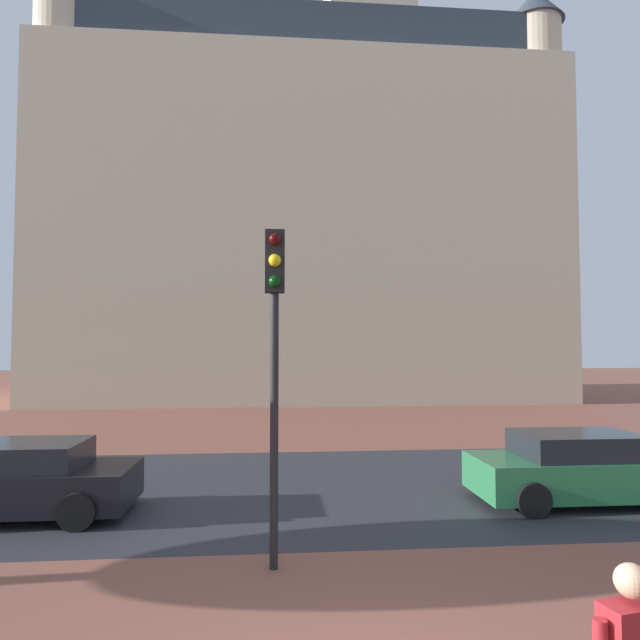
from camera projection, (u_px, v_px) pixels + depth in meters
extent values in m
plane|color=brown|center=(305.00, 471.00, 13.85)|extent=(120.00, 120.00, 0.00)
cube|color=#2D2D33|center=(309.00, 486.00, 12.36)|extent=(120.00, 7.95, 0.00)
cube|color=beige|center=(303.00, 242.00, 34.86)|extent=(29.24, 12.42, 19.28)
cube|color=#2D3842|center=(303.00, 74.00, 35.37)|extent=(26.90, 11.43, 2.40)
cube|color=beige|center=(368.00, 136.00, 35.55)|extent=(5.30, 5.30, 33.16)
cylinder|color=beige|center=(58.00, 197.00, 29.08)|extent=(2.80, 2.80, 21.86)
cylinder|color=beige|center=(539.00, 210.00, 31.38)|extent=(2.80, 2.80, 21.66)
cone|color=#2D3842|center=(535.00, 7.00, 31.93)|extent=(3.20, 3.20, 2.00)
sphere|color=tan|center=(632.00, 581.00, 3.56)|extent=(0.22, 0.22, 0.22)
cube|color=black|center=(17.00, 487.00, 10.17)|extent=(4.17, 1.78, 0.71)
cube|color=black|center=(17.00, 455.00, 10.19)|extent=(2.34, 1.57, 0.46)
cylinder|color=black|center=(77.00, 512.00, 9.39)|extent=(0.64, 0.22, 0.64)
cylinder|color=black|center=(108.00, 485.00, 11.17)|extent=(0.64, 0.22, 0.64)
cube|color=#287042|center=(578.00, 475.00, 11.11)|extent=(4.16, 1.78, 0.72)
cube|color=black|center=(577.00, 445.00, 11.14)|extent=(2.33, 1.57, 0.48)
cylinder|color=black|center=(616.00, 474.00, 12.11)|extent=(0.64, 0.22, 0.64)
cylinder|color=black|center=(494.00, 477.00, 11.87)|extent=(0.64, 0.22, 0.64)
cylinder|color=black|center=(533.00, 500.00, 10.10)|extent=(0.64, 0.22, 0.64)
cylinder|color=black|center=(274.00, 429.00, 7.87)|extent=(0.12, 0.12, 3.89)
cube|color=black|center=(275.00, 262.00, 7.98)|extent=(0.28, 0.24, 0.90)
sphere|color=#390606|center=(275.00, 239.00, 7.86)|extent=(0.18, 0.18, 0.18)
sphere|color=yellow|center=(275.00, 260.00, 7.85)|extent=(0.18, 0.18, 0.18)
sphere|color=#06330C|center=(275.00, 281.00, 7.84)|extent=(0.18, 0.18, 0.18)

